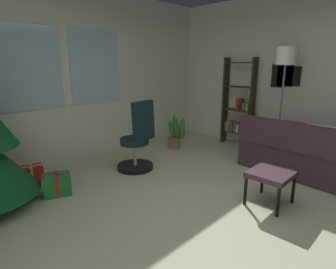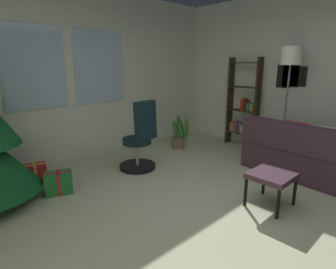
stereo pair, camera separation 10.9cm
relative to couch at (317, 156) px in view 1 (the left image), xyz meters
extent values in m
cube|color=beige|center=(-1.82, 0.42, -0.34)|extent=(5.24, 5.40, 0.10)
cube|color=silver|center=(-1.82, 3.17, 1.10)|extent=(5.24, 0.10, 2.79)
cube|color=silver|center=(-2.73, 3.11, 1.24)|extent=(0.90, 0.03, 1.20)
cube|color=silver|center=(-1.69, 3.11, 1.24)|extent=(0.90, 0.03, 1.20)
cube|color=silver|center=(0.85, 0.42, 1.10)|extent=(0.10, 5.40, 2.79)
cube|color=black|center=(0.79, 0.76, 1.09)|extent=(0.02, 0.27, 0.34)
cube|color=black|center=(0.79, 1.01, 1.09)|extent=(0.02, 0.25, 0.42)
cube|color=black|center=(0.79, 0.89, 1.12)|extent=(0.02, 0.28, 0.44)
cube|color=#432B37|center=(-0.10, 0.11, -0.08)|extent=(0.96, 1.85, 0.43)
cube|color=#432B37|center=(-0.42, 0.14, 0.32)|extent=(0.35, 1.80, 0.37)
cube|color=#432B37|center=(-0.03, 0.93, 0.24)|extent=(0.82, 0.21, 0.20)
cube|color=red|center=(-0.29, 0.25, 0.31)|extent=(0.19, 0.41, 0.41)
cube|color=beige|center=(-0.32, -0.10, 0.31)|extent=(0.22, 0.41, 0.42)
cube|color=#432B37|center=(-1.32, 0.11, 0.08)|extent=(0.49, 0.44, 0.06)
cylinder|color=black|center=(-1.53, -0.09, -0.12)|extent=(0.04, 0.04, 0.34)
cylinder|color=black|center=(-1.11, -0.09, -0.12)|extent=(0.04, 0.04, 0.34)
cylinder|color=black|center=(-1.53, 0.30, -0.12)|extent=(0.04, 0.04, 0.34)
cylinder|color=black|center=(-1.11, 0.30, -0.12)|extent=(0.04, 0.04, 0.34)
cube|color=red|center=(-3.02, 2.74, -0.18)|extent=(0.34, 0.28, 0.23)
cube|color=#EAD84C|center=(-3.02, 2.74, -0.18)|extent=(0.30, 0.11, 0.23)
cube|color=#EAD84C|center=(-3.02, 2.74, -0.18)|extent=(0.09, 0.22, 0.23)
cube|color=#1E722D|center=(-2.94, 2.10, -0.16)|extent=(0.38, 0.32, 0.27)
cube|color=red|center=(-2.94, 2.10, -0.16)|extent=(0.12, 0.23, 0.28)
cube|color=red|center=(-2.94, 2.10, -0.16)|extent=(0.32, 0.15, 0.28)
cylinder|color=black|center=(-1.70, 2.09, -0.26)|extent=(0.56, 0.56, 0.06)
cylinder|color=#B2B2B7|center=(-1.70, 2.09, -0.04)|extent=(0.05, 0.05, 0.39)
cylinder|color=black|center=(-1.70, 2.09, 0.15)|extent=(0.44, 0.44, 0.09)
cube|color=black|center=(-1.68, 1.91, 0.49)|extent=(0.41, 0.16, 0.58)
cube|color=#312519|center=(0.58, 1.37, 0.56)|extent=(0.18, 0.04, 1.71)
cube|color=#312519|center=(0.58, 1.97, 0.56)|extent=(0.18, 0.04, 1.71)
cube|color=#312519|center=(0.58, 1.67, -0.04)|extent=(0.18, 0.56, 0.02)
cube|color=#312519|center=(0.58, 1.67, 0.41)|extent=(0.18, 0.56, 0.02)
cube|color=#312519|center=(0.58, 1.67, 0.87)|extent=(0.18, 0.56, 0.02)
cube|color=#312519|center=(0.58, 1.67, 1.32)|extent=(0.18, 0.56, 0.02)
cube|color=#A72B14|center=(0.60, 1.46, 0.06)|extent=(0.14, 0.06, 0.18)
cube|color=navy|center=(0.59, 1.54, 0.08)|extent=(0.16, 0.07, 0.22)
cube|color=beige|center=(0.59, 1.62, 0.05)|extent=(0.17, 0.05, 0.17)
cube|color=#3E6C36|center=(0.60, 1.69, 0.07)|extent=(0.15, 0.06, 0.20)
cube|color=#76386F|center=(0.59, 1.77, 0.07)|extent=(0.16, 0.07, 0.20)
cube|color=#B56E2A|center=(0.59, 1.85, 0.07)|extent=(0.16, 0.06, 0.20)
cube|color=#41554A|center=(0.61, 1.91, 0.05)|extent=(0.13, 0.04, 0.17)
cube|color=olive|center=(0.61, 1.47, 0.49)|extent=(0.14, 0.07, 0.14)
cube|color=teal|center=(0.61, 1.54, 0.50)|extent=(0.13, 0.05, 0.15)
cube|color=maroon|center=(0.61, 1.60, 0.53)|extent=(0.13, 0.04, 0.21)
cube|color=maroon|center=(0.60, 1.66, 0.53)|extent=(0.15, 0.07, 0.22)
cylinder|color=slate|center=(0.31, 0.72, -0.28)|extent=(0.28, 0.28, 0.03)
cylinder|color=slate|center=(0.31, 0.72, 0.51)|extent=(0.03, 0.03, 1.54)
cylinder|color=white|center=(0.31, 0.72, 1.42)|extent=(0.33, 0.33, 0.28)
cylinder|color=olive|center=(-0.48, 2.40, -0.19)|extent=(0.25, 0.25, 0.21)
ellipsoid|color=#386D29|center=(-0.50, 2.46, 0.08)|extent=(0.15, 0.20, 0.35)
ellipsoid|color=#386D29|center=(-0.44, 2.23, 0.11)|extent=(0.13, 0.13, 0.40)
ellipsoid|color=#386D29|center=(-0.37, 2.46, 0.12)|extent=(0.14, 0.23, 0.44)
ellipsoid|color=#386D29|center=(-0.36, 2.45, 0.12)|extent=(0.21, 0.19, 0.43)
ellipsoid|color=#386D29|center=(-0.46, 2.35, 0.06)|extent=(0.16, 0.20, 0.31)
camera|label=1|loc=(-4.23, -1.08, 1.30)|focal=29.23mm
camera|label=2|loc=(-4.15, -1.15, 1.30)|focal=29.23mm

